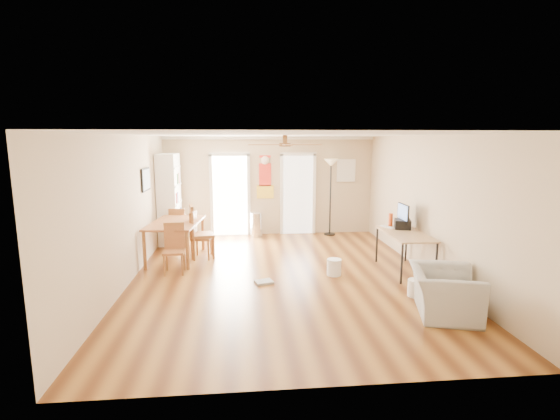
{
  "coord_description": "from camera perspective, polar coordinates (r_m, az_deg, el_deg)",
  "views": [
    {
      "loc": [
        -0.74,
        -7.27,
        2.51
      ],
      "look_at": [
        0.0,
        0.6,
        1.15
      ],
      "focal_mm": 26.19,
      "sensor_mm": 36.0,
      "label": 1
    }
  ],
  "objects": [
    {
      "name": "crown_molding",
      "position": [
        7.3,
        0.45,
        10.16
      ],
      "size": [
        5.5,
        7.0,
        0.08
      ],
      "primitive_type": null,
      "color": "white",
      "rests_on": "wall_back"
    },
    {
      "name": "kitchen_doorway",
      "position": [
        10.85,
        -6.97,
        1.97
      ],
      "size": [
        0.9,
        0.1,
        2.1
      ],
      "primitive_type": null,
      "color": "white",
      "rests_on": "wall_back"
    },
    {
      "name": "keyboard",
      "position": [
        8.56,
        14.84,
        -2.32
      ],
      "size": [
        0.23,
        0.38,
        0.01
      ],
      "primitive_type": "cube",
      "rotation": [
        0.0,
        0.0,
        0.34
      ],
      "color": "silver",
      "rests_on": "computer_desk"
    },
    {
      "name": "wastebasket_b",
      "position": [
        7.09,
        18.35,
        -10.29
      ],
      "size": [
        0.24,
        0.24,
        0.28
      ],
      "primitive_type": "cylinder",
      "rotation": [
        0.0,
        0.0,
        -0.01
      ],
      "color": "white",
      "rests_on": "floor"
    },
    {
      "name": "floor",
      "position": [
        7.72,
        0.42,
        -9.2
      ],
      "size": [
        7.0,
        7.0,
        0.0
      ],
      "primitive_type": "plane",
      "color": "brown",
      "rests_on": "ground"
    },
    {
      "name": "printer",
      "position": [
        8.52,
        16.74,
        -1.89
      ],
      "size": [
        0.39,
        0.43,
        0.18
      ],
      "primitive_type": "cube",
      "rotation": [
        0.0,
        0.0,
        -0.3
      ],
      "color": "black",
      "rests_on": "computer_desk"
    },
    {
      "name": "dining_table",
      "position": [
        8.97,
        -14.3,
        -4.14
      ],
      "size": [
        1.13,
        1.7,
        0.8
      ],
      "primitive_type": null,
      "rotation": [
        0.0,
        0.0,
        -0.11
      ],
      "color": "#945C2F",
      "rests_on": "floor"
    },
    {
      "name": "wall_front",
      "position": [
        4.02,
        5.53,
        -7.8
      ],
      "size": [
        5.5,
        0.04,
        2.6
      ],
      "primitive_type": null,
      "color": "beige",
      "rests_on": "floor"
    },
    {
      "name": "wall_back",
      "position": [
        10.86,
        -1.44,
        3.37
      ],
      "size": [
        5.5,
        0.04,
        2.6
      ],
      "primitive_type": null,
      "color": "beige",
      "rests_on": "floor"
    },
    {
      "name": "ac_grille",
      "position": [
        11.12,
        9.21,
        5.47
      ],
      "size": [
        0.5,
        0.04,
        0.6
      ],
      "primitive_type": "cube",
      "color": "white",
      "rests_on": "wall_back"
    },
    {
      "name": "wall_right",
      "position": [
        8.15,
        20.05,
        0.63
      ],
      "size": [
        0.04,
        7.0,
        2.6
      ],
      "primitive_type": null,
      "color": "beige",
      "rests_on": "floor"
    },
    {
      "name": "dining_chair_right_b",
      "position": [
        8.9,
        -10.8,
        -2.99
      ],
      "size": [
        0.56,
        0.56,
        1.14
      ],
      "primitive_type": null,
      "rotation": [
        0.0,
        0.0,
        1.78
      ],
      "color": "#AB6737",
      "rests_on": "floor"
    },
    {
      "name": "framed_poster",
      "position": [
        8.93,
        -18.25,
        4.07
      ],
      "size": [
        0.04,
        0.66,
        0.48
      ],
      "primitive_type": "cube",
      "color": "black",
      "rests_on": "wall_left"
    },
    {
      "name": "orange_bottle",
      "position": [
        8.7,
        15.2,
        -1.3
      ],
      "size": [
        0.1,
        0.1,
        0.26
      ],
      "primitive_type": "cylinder",
      "rotation": [
        0.0,
        0.0,
        0.13
      ],
      "color": "#D44312",
      "rests_on": "computer_desk"
    },
    {
      "name": "trash_can",
      "position": [
        10.69,
        -3.34,
        -2.07
      ],
      "size": [
        0.35,
        0.35,
        0.64
      ],
      "primitive_type": "cylinder",
      "rotation": [
        0.0,
        0.0,
        0.23
      ],
      "color": "silver",
      "rests_on": "floor"
    },
    {
      "name": "dining_chair_right_a",
      "position": [
        8.89,
        -10.81,
        -3.48
      ],
      "size": [
        0.48,
        0.48,
        1.0
      ],
      "primitive_type": null,
      "rotation": [
        0.0,
        0.0,
        1.38
      ],
      "color": "#AB6F37",
      "rests_on": "floor"
    },
    {
      "name": "ceiling_fan",
      "position": [
        7.01,
        0.7,
        9.11
      ],
      "size": [
        1.24,
        1.24,
        0.2
      ],
      "primitive_type": null,
      "color": "#593819",
      "rests_on": "ceiling"
    },
    {
      "name": "bathroom_doorway",
      "position": [
        10.95,
        2.5,
        2.1
      ],
      "size": [
        0.8,
        0.1,
        2.1
      ],
      "primitive_type": null,
      "color": "white",
      "rests_on": "wall_back"
    },
    {
      "name": "ceiling",
      "position": [
        7.3,
        0.45,
        10.47
      ],
      "size": [
        5.5,
        7.0,
        0.0
      ],
      "primitive_type": null,
      "color": "silver",
      "rests_on": "floor"
    },
    {
      "name": "dining_chair_near",
      "position": [
        8.0,
        -14.61,
        -5.31
      ],
      "size": [
        0.4,
        0.4,
        0.95
      ],
      "primitive_type": null,
      "rotation": [
        0.0,
        0.0,
        0.03
      ],
      "color": "#A36334",
      "rests_on": "floor"
    },
    {
      "name": "imac",
      "position": [
        8.54,
        16.81,
        -0.81
      ],
      "size": [
        0.14,
        0.53,
        0.49
      ],
      "primitive_type": null,
      "rotation": [
        0.0,
        0.0,
        -0.14
      ],
      "color": "black",
      "rests_on": "computer_desk"
    },
    {
      "name": "wastebasket_a",
      "position": [
        7.79,
        7.56,
        -7.92
      ],
      "size": [
        0.33,
        0.33,
        0.31
      ],
      "primitive_type": "cylinder",
      "rotation": [
        0.0,
        0.0,
        0.25
      ],
      "color": "white",
      "rests_on": "floor"
    },
    {
      "name": "bookshelf",
      "position": [
        10.33,
        -15.2,
        1.54
      ],
      "size": [
        0.46,
        0.99,
        2.18
      ],
      "primitive_type": null,
      "rotation": [
        0.0,
        0.0,
        0.02
      ],
      "color": "white",
      "rests_on": "floor"
    },
    {
      "name": "torchiere_lamp",
      "position": [
        10.86,
        7.04,
        1.76
      ],
      "size": [
        0.48,
        0.48,
        2.02
      ],
      "primitive_type": null,
      "rotation": [
        0.0,
        0.0,
        0.31
      ],
      "color": "black",
      "rests_on": "floor"
    },
    {
      "name": "wall_decal",
      "position": [
        10.81,
        -2.1,
        4.67
      ],
      "size": [
        0.46,
        0.03,
        1.1
      ],
      "primitive_type": "cube",
      "color": "red",
      "rests_on": "wall_back"
    },
    {
      "name": "computer_desk",
      "position": [
        8.22,
        16.95,
        -5.68
      ],
      "size": [
        0.71,
        1.42,
        0.76
      ],
      "primitive_type": null,
      "color": "#A08757",
      "rests_on": "floor"
    },
    {
      "name": "wall_left",
      "position": [
        7.64,
        -20.56,
        0.02
      ],
      "size": [
        0.04,
        7.0,
        2.6
      ],
      "primitive_type": null,
      "color": "beige",
      "rests_on": "floor"
    },
    {
      "name": "floor_cloth",
      "position": [
        7.36,
        -2.26,
        -10.01
      ],
      "size": [
        0.36,
        0.31,
        0.04
      ],
      "primitive_type": "cube",
      "rotation": [
        0.0,
        0.0,
        0.29
      ],
      "color": "#989994",
      "rests_on": "floor"
    },
    {
      "name": "dining_chair_far",
      "position": [
        10.01,
        -13.88,
        -2.33
      ],
      "size": [
        0.42,
        0.42,
        0.92
      ],
      "primitive_type": null,
      "rotation": [
        0.0,
        0.0,
        3.03
      ],
      "color": "olive",
      "rests_on": "floor"
    },
    {
      "name": "armchair",
      "position": [
        6.46,
        21.96,
        -10.64
      ],
      "size": [
        1.15,
        1.24,
        0.67
      ],
      "primitive_type": "imported",
      "rotation": [
        0.0,
        0.0,
        1.29
      ],
      "color": "#A5A49F",
      "rests_on": "floor"
    }
  ]
}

